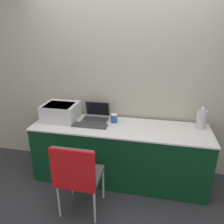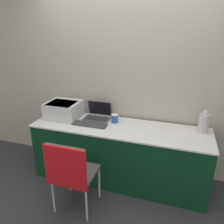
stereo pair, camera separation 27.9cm
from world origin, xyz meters
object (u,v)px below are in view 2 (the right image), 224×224
external_keyboard (89,124)px  coffee_cup (115,118)px  chair (71,170)px  printer (64,109)px  laptop_left (98,115)px  metal_pitcher (204,123)px

external_keyboard → coffee_cup: 0.35m
coffee_cup → chair: (-0.22, -0.86, -0.28)m
printer → external_keyboard: 0.48m
printer → coffee_cup: bearing=4.3°
laptop_left → external_keyboard: size_ratio=0.76×
laptop_left → chair: size_ratio=0.39×
coffee_cup → chair: bearing=-104.3°
laptop_left → printer: bearing=-166.6°
external_keyboard → coffee_cup: coffee_cup is taller
external_keyboard → chair: size_ratio=0.52×
external_keyboard → coffee_cup: (0.29, 0.19, 0.05)m
metal_pitcher → chair: metal_pitcher is taller
laptop_left → external_keyboard: 0.25m
coffee_cup → metal_pitcher: size_ratio=0.40×
coffee_cup → chair: size_ratio=0.13×
metal_pitcher → external_keyboard: bearing=-170.5°
printer → chair: size_ratio=0.50×
chair → metal_pitcher: bearing=34.4°
external_keyboard → metal_pitcher: size_ratio=1.61×
coffee_cup → metal_pitcher: (1.11, 0.04, 0.07)m
coffee_cup → metal_pitcher: bearing=2.3°
external_keyboard → chair: chair is taller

